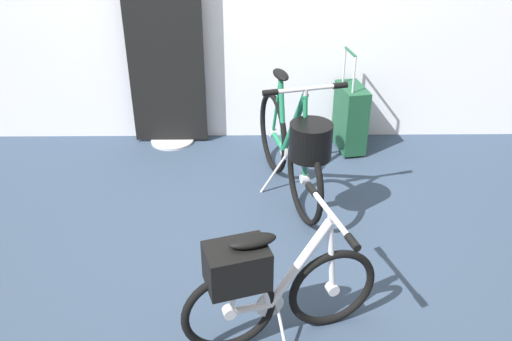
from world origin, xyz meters
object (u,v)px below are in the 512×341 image
display_bike_left (294,146)px  rolling_suitcase (350,117)px  floor_banner_stand (166,65)px  folding_bike_foreground (267,284)px

display_bike_left → rolling_suitcase: (0.51, 0.78, -0.14)m
floor_banner_stand → folding_bike_foreground: (0.74, -2.19, -0.32)m
folding_bike_foreground → rolling_suitcase: bearing=70.5°
floor_banner_stand → display_bike_left: size_ratio=1.19×
folding_bike_foreground → display_bike_left: (0.21, 1.26, 0.07)m
folding_bike_foreground → display_bike_left: bearing=80.5°
floor_banner_stand → folding_bike_foreground: bearing=-71.5°
folding_bike_foreground → display_bike_left: display_bike_left is taller
floor_banner_stand → display_bike_left: floor_banner_stand is taller
floor_banner_stand → rolling_suitcase: floor_banner_stand is taller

